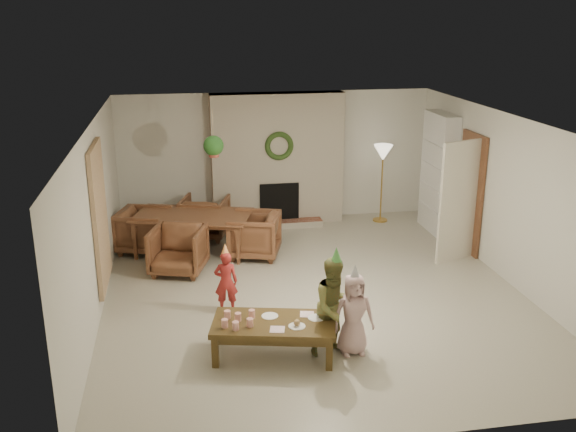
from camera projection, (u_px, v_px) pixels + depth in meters
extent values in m
plane|color=#B7B29E|center=(313.00, 291.00, 9.46)|extent=(7.00, 7.00, 0.00)
plane|color=white|center=(315.00, 122.00, 8.69)|extent=(7.00, 7.00, 0.00)
plane|color=silver|center=(276.00, 157.00, 12.35)|extent=(7.00, 0.00, 7.00)
plane|color=silver|center=(394.00, 323.00, 5.79)|extent=(7.00, 0.00, 7.00)
plane|color=silver|center=(95.00, 221.00, 8.58)|extent=(0.00, 7.00, 7.00)
plane|color=silver|center=(510.00, 200.00, 9.56)|extent=(0.00, 7.00, 7.00)
cube|color=#522215|center=(277.00, 159.00, 12.17)|extent=(2.50, 0.40, 2.50)
cube|color=maroon|center=(281.00, 224.00, 12.20)|extent=(1.60, 0.30, 0.12)
cube|color=black|center=(279.00, 202.00, 12.24)|extent=(0.75, 0.12, 0.75)
torus|color=#254218|center=(279.00, 146.00, 11.86)|extent=(0.54, 0.10, 0.54)
cylinder|color=gold|center=(380.00, 220.00, 12.59)|extent=(0.28, 0.28, 0.03)
cylinder|color=gold|center=(382.00, 186.00, 12.38)|extent=(0.03, 0.03, 1.36)
cone|color=beige|center=(383.00, 153.00, 12.17)|extent=(0.36, 0.36, 0.30)
cube|color=white|center=(438.00, 173.00, 11.74)|extent=(0.30, 1.00, 2.20)
cube|color=white|center=(435.00, 207.00, 11.93)|extent=(0.30, 0.92, 0.03)
cube|color=white|center=(436.00, 186.00, 11.81)|extent=(0.30, 0.92, 0.03)
cube|color=white|center=(438.00, 165.00, 11.69)|extent=(0.30, 0.92, 0.03)
cube|color=white|center=(440.00, 144.00, 11.57)|extent=(0.30, 0.92, 0.03)
cube|color=#A5341E|center=(438.00, 202.00, 11.75)|extent=(0.20, 0.40, 0.24)
cube|color=#295998|center=(435.00, 178.00, 11.81)|extent=(0.20, 0.44, 0.24)
cube|color=gold|center=(440.00, 160.00, 11.55)|extent=(0.20, 0.36, 0.22)
cube|color=brown|center=(471.00, 193.00, 10.75)|extent=(0.05, 0.86, 2.04)
cube|color=beige|center=(459.00, 202.00, 10.34)|extent=(0.77, 0.32, 2.00)
cube|color=#C6B28C|center=(100.00, 217.00, 8.78)|extent=(0.06, 1.20, 2.00)
imported|color=brown|center=(193.00, 234.00, 10.81)|extent=(2.16, 1.59, 0.68)
imported|color=brown|center=(178.00, 250.00, 10.00)|extent=(1.00, 1.02, 0.75)
imported|color=brown|center=(205.00, 217.00, 11.60)|extent=(1.00, 1.02, 0.75)
imported|color=brown|center=(144.00, 230.00, 10.90)|extent=(1.02, 1.00, 0.75)
imported|color=brown|center=(254.00, 235.00, 10.68)|extent=(1.02, 1.00, 0.75)
cylinder|color=tan|center=(213.00, 131.00, 9.99)|extent=(0.01, 0.01, 0.70)
cylinder|color=brown|center=(214.00, 153.00, 10.10)|extent=(0.16, 0.16, 0.12)
sphere|color=#1B4B19|center=(214.00, 146.00, 10.06)|extent=(0.32, 0.32, 0.32)
cube|color=#503C1A|center=(274.00, 324.00, 7.57)|extent=(1.57, 1.02, 0.07)
cube|color=#503C1A|center=(274.00, 330.00, 7.59)|extent=(1.44, 0.89, 0.09)
cube|color=#503C1A|center=(215.00, 352.00, 7.38)|extent=(0.09, 0.09, 0.38)
cube|color=#503C1A|center=(329.00, 355.00, 7.32)|extent=(0.09, 0.09, 0.38)
cube|color=#503C1A|center=(223.00, 328.00, 7.94)|extent=(0.09, 0.09, 0.38)
cube|color=#503C1A|center=(329.00, 330.00, 7.89)|extent=(0.09, 0.09, 0.38)
cylinder|color=white|center=(225.00, 323.00, 7.41)|extent=(0.09, 0.09, 0.10)
cylinder|color=white|center=(227.00, 315.00, 7.62)|extent=(0.09, 0.09, 0.10)
cylinder|color=white|center=(236.00, 326.00, 7.35)|extent=(0.09, 0.09, 0.10)
cylinder|color=white|center=(238.00, 317.00, 7.56)|extent=(0.09, 0.09, 0.10)
cylinder|color=white|center=(250.00, 322.00, 7.42)|extent=(0.09, 0.09, 0.10)
cylinder|color=white|center=(252.00, 314.00, 7.64)|extent=(0.09, 0.09, 0.10)
cylinder|color=white|center=(270.00, 316.00, 7.68)|extent=(0.24, 0.24, 0.01)
cylinder|color=white|center=(297.00, 326.00, 7.44)|extent=(0.24, 0.24, 0.01)
cylinder|color=white|center=(316.00, 318.00, 7.64)|extent=(0.24, 0.24, 0.01)
sphere|color=tan|center=(297.00, 323.00, 7.42)|extent=(0.09, 0.09, 0.08)
cube|color=#F3B3C4|center=(277.00, 329.00, 7.36)|extent=(0.20, 0.20, 0.01)
cube|color=#F3B3C4|center=(307.00, 314.00, 7.73)|extent=(0.20, 0.20, 0.01)
imported|color=maroon|center=(226.00, 282.00, 8.68)|extent=(0.34, 0.24, 0.88)
cone|color=#FBE453|center=(225.00, 249.00, 8.53)|extent=(0.16, 0.16, 0.17)
imported|color=olive|center=(335.00, 307.00, 7.56)|extent=(0.68, 0.59, 1.22)
cone|color=#4DA245|center=(336.00, 255.00, 7.36)|extent=(0.16, 0.16, 0.20)
imported|color=#D0A6A6|center=(354.00, 314.00, 7.60)|extent=(0.50, 0.33, 1.01)
cone|color=#B3B4BB|center=(355.00, 272.00, 7.43)|extent=(0.15, 0.15, 0.18)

